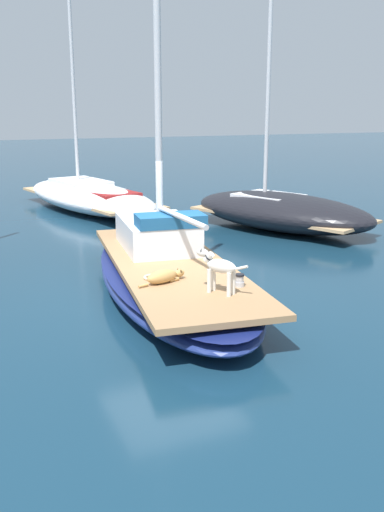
% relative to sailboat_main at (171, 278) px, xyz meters
% --- Properties ---
extents(ground_plane, '(120.00, 120.00, 0.00)m').
position_rel_sailboat_main_xyz_m(ground_plane, '(0.00, 0.00, -0.34)').
color(ground_plane, '#143347').
extents(sailboat_main, '(3.51, 7.52, 0.66)m').
position_rel_sailboat_main_xyz_m(sailboat_main, '(0.00, 0.00, 0.00)').
color(sailboat_main, navy).
rests_on(sailboat_main, ground).
extents(mast_main, '(0.14, 2.27, 6.06)m').
position_rel_sailboat_main_xyz_m(mast_main, '(0.13, 0.72, 3.02)').
color(mast_main, silver).
rests_on(mast_main, sailboat_main).
extents(cabin_house, '(1.70, 2.40, 0.84)m').
position_rel_sailboat_main_xyz_m(cabin_house, '(0.17, 1.10, 0.67)').
color(cabin_house, silver).
rests_on(cabin_house, sailboat_main).
extents(dog_white, '(0.56, 0.84, 0.70)m').
position_rel_sailboat_main_xyz_m(dog_white, '(-0.01, -2.07, 0.75)').
color(dog_white, silver).
rests_on(dog_white, sailboat_main).
extents(dog_tan, '(0.94, 0.42, 0.22)m').
position_rel_sailboat_main_xyz_m(dog_tan, '(-0.60, -1.20, 0.43)').
color(dog_tan, tan).
rests_on(dog_tan, sailboat_main).
extents(deck_winch, '(0.16, 0.16, 0.21)m').
position_rel_sailboat_main_xyz_m(deck_winch, '(0.45, -1.90, 0.42)').
color(deck_winch, '#B7B7BC').
rests_on(deck_winch, sailboat_main).
extents(coiled_rope, '(0.32, 0.32, 0.04)m').
position_rel_sailboat_main_xyz_m(coiled_rope, '(-0.70, -0.90, 0.35)').
color(coiled_rope, beige).
rests_on(coiled_rope, sailboat_main).
extents(moored_boat_starboard_side, '(4.73, 6.57, 6.45)m').
position_rel_sailboat_main_xyz_m(moored_boat_starboard_side, '(5.31, 4.41, 0.23)').
color(moored_boat_starboard_side, black).
rests_on(moored_boat_starboard_side, ground).
extents(moored_boat_far_astern, '(4.29, 8.36, 7.40)m').
position_rel_sailboat_main_xyz_m(moored_boat_far_astern, '(0.92, 10.05, 0.18)').
color(moored_boat_far_astern, white).
rests_on(moored_boat_far_astern, ground).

